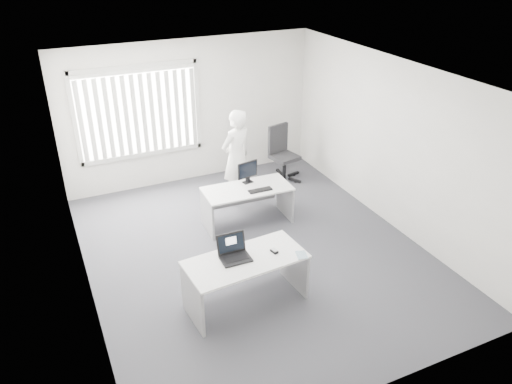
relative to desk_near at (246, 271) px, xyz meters
name	(u,v)px	position (x,y,z in m)	size (l,w,h in m)	color
ground	(255,251)	(0.61, 1.06, -0.52)	(6.00, 6.00, 0.00)	#43434A
wall_back	(190,112)	(0.61, 4.06, 0.88)	(5.00, 0.02, 2.80)	silver
wall_front	(383,291)	(0.61, -1.94, 0.88)	(5.00, 0.02, 2.80)	silver
wall_left	(76,207)	(-1.89, 1.06, 0.88)	(0.02, 6.00, 2.80)	silver
wall_right	(392,145)	(3.11, 1.06, 0.88)	(0.02, 6.00, 2.80)	silver
ceiling	(254,76)	(0.61, 1.06, 2.28)	(5.00, 6.00, 0.02)	white
window	(139,112)	(-0.39, 4.02, 1.03)	(2.32, 0.06, 1.76)	beige
blinds	(140,115)	(-0.39, 3.96, 1.00)	(2.20, 0.10, 1.50)	silver
desk_near	(246,271)	(0.00, 0.00, 0.00)	(1.63, 0.86, 0.72)	white
desk_far	(247,198)	(0.88, 1.93, -0.03)	(1.50, 0.74, 0.67)	white
office_chair	(283,163)	(2.25, 3.25, -0.17)	(0.76, 0.76, 1.12)	black
person	(236,158)	(1.01, 2.71, 0.38)	(0.66, 0.43, 1.80)	white
laptop	(236,250)	(-0.12, 0.03, 0.35)	(0.39, 0.34, 0.30)	black
paper_sheet	(273,252)	(0.40, -0.01, 0.20)	(0.30, 0.21, 0.00)	silver
mouse	(274,251)	(0.41, -0.02, 0.23)	(0.06, 0.11, 0.05)	#AFAFB1
booklet	(302,255)	(0.70, -0.24, 0.21)	(0.13, 0.19, 0.01)	silver
keyboard	(260,190)	(1.04, 1.75, 0.16)	(0.40, 0.13, 0.02)	black
monitor	(248,172)	(0.97, 2.12, 0.35)	(0.39, 0.12, 0.39)	black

